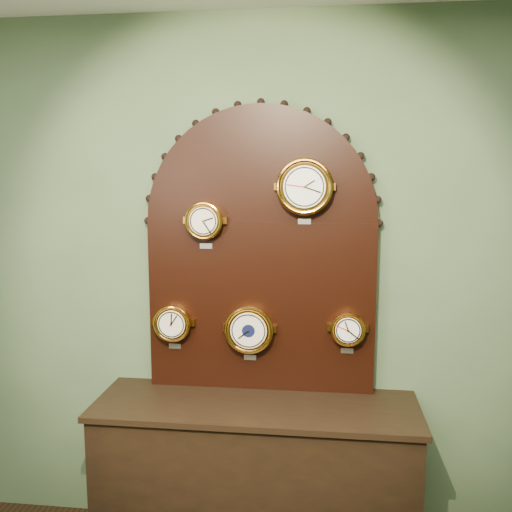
# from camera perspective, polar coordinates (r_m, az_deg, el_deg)

# --- Properties ---
(wall_back) EXTENTS (4.00, 0.00, 4.00)m
(wall_back) POSITION_cam_1_polar(r_m,az_deg,el_deg) (3.01, 0.58, -2.70)
(wall_back) COLOR #4D6746
(wall_back) RESTS_ON ground
(shop_counter) EXTENTS (1.60, 0.50, 0.80)m
(shop_counter) POSITION_cam_1_polar(r_m,az_deg,el_deg) (3.12, -0.05, -22.06)
(shop_counter) COLOR black
(shop_counter) RESTS_ON ground_plane
(display_board) EXTENTS (1.26, 0.06, 1.53)m
(display_board) POSITION_cam_1_polar(r_m,az_deg,el_deg) (2.93, 0.48, 1.46)
(display_board) COLOR black
(display_board) RESTS_ON shop_counter
(roman_clock) EXTENTS (0.20, 0.08, 0.25)m
(roman_clock) POSITION_cam_1_polar(r_m,az_deg,el_deg) (2.90, -5.27, 3.60)
(roman_clock) COLOR gold
(roman_clock) RESTS_ON display_board
(arabic_clock) EXTENTS (0.28, 0.08, 0.33)m
(arabic_clock) POSITION_cam_1_polar(r_m,az_deg,el_deg) (2.82, 4.97, 7.04)
(arabic_clock) COLOR gold
(arabic_clock) RESTS_ON display_board
(hygrometer) EXTENTS (0.20, 0.08, 0.25)m
(hygrometer) POSITION_cam_1_polar(r_m,az_deg,el_deg) (3.03, -8.47, -6.76)
(hygrometer) COLOR gold
(hygrometer) RESTS_ON display_board
(barometer) EXTENTS (0.26, 0.08, 0.31)m
(barometer) POSITION_cam_1_polar(r_m,az_deg,el_deg) (2.96, -0.70, -7.47)
(barometer) COLOR gold
(barometer) RESTS_ON display_board
(tide_clock) EXTENTS (0.18, 0.08, 0.23)m
(tide_clock) POSITION_cam_1_polar(r_m,az_deg,el_deg) (2.93, 9.34, -7.33)
(tide_clock) COLOR gold
(tide_clock) RESTS_ON display_board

